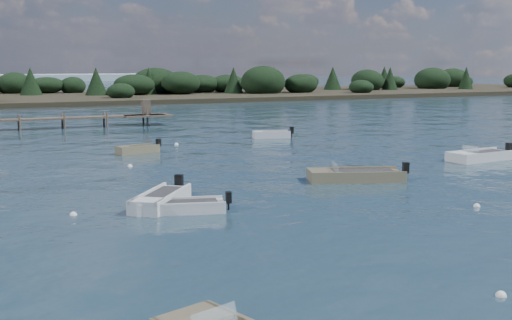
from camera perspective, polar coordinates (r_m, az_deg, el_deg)
name	(u,v)px	position (r m, az deg, el deg)	size (l,w,h in m)	color
ground	(90,117)	(81.08, -14.57, 3.68)	(400.00, 400.00, 0.00)	#152531
dinghy_mid_white_b	(481,158)	(46.57, 19.40, 0.20)	(5.56, 2.45, 1.36)	#B1B7B9
tender_far_grey_b	(271,136)	(57.02, 1.39, 2.15)	(3.71, 2.05, 1.24)	#B1B7B9
dinghy_mid_grey	(181,209)	(28.96, -6.70, -4.31)	(4.31, 2.40, 1.07)	#B1B7B9
dinghy_extra_a	(161,202)	(30.32, -8.44, -3.69)	(3.92, 4.61, 1.31)	#B1B7B9
dinghy_mid_white_a	(355,178)	(36.71, 8.80, -1.56)	(5.79, 3.63, 1.34)	#71684B
tender_far_white	(138,151)	(48.15, -10.48, 0.80)	(3.55, 1.95, 1.19)	#71684B
buoy_a	(501,296)	(19.99, 20.94, -11.24)	(0.32, 0.32, 0.32)	silver
buoy_b	(477,207)	(31.50, 19.03, -3.95)	(0.32, 0.32, 0.32)	silver
buoy_c	(73,215)	(29.27, -15.93, -4.75)	(0.32, 0.32, 0.32)	silver
buoy_e	(176,145)	(52.67, -7.08, 1.36)	(0.32, 0.32, 0.32)	silver
buoy_extra_a	(130,166)	(42.05, -11.14, -0.57)	(0.32, 0.32, 0.32)	silver
far_headland	(184,87)	(125.79, -6.39, 6.46)	(190.00, 40.00, 5.80)	black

